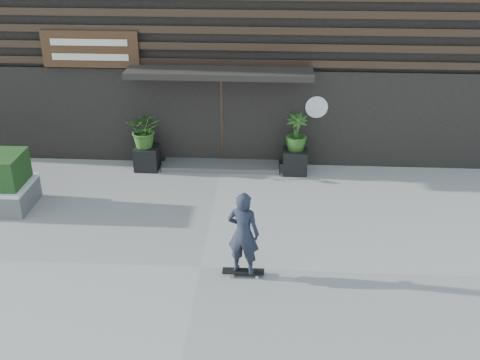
{
  "coord_description": "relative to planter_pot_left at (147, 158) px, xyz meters",
  "views": [
    {
      "loc": [
        1.31,
        -9.25,
        6.37
      ],
      "look_at": [
        0.67,
        1.59,
        1.1
      ],
      "focal_mm": 43.88,
      "sensor_mm": 36.0,
      "label": 1
    }
  ],
  "objects": [
    {
      "name": "ground",
      "position": [
        1.9,
        -4.4,
        -0.3
      ],
      "size": [
        80.0,
        80.0,
        0.0
      ],
      "primitive_type": "plane",
      "color": "gray",
      "rests_on": "ground"
    },
    {
      "name": "entrance_step",
      "position": [
        1.9,
        0.2,
        -0.24
      ],
      "size": [
        3.0,
        0.8,
        0.12
      ],
      "primitive_type": "cube",
      "color": "#4B4B48",
      "rests_on": "ground"
    },
    {
      "name": "planter_pot_left",
      "position": [
        0.0,
        0.0,
        0.0
      ],
      "size": [
        0.6,
        0.6,
        0.6
      ],
      "primitive_type": "cube",
      "color": "black",
      "rests_on": "ground"
    },
    {
      "name": "bamboo_left",
      "position": [
        0.0,
        0.0,
        0.78
      ],
      "size": [
        0.86,
        0.75,
        0.96
      ],
      "primitive_type": "imported",
      "color": "#2D591E",
      "rests_on": "planter_pot_left"
    },
    {
      "name": "planter_pot_right",
      "position": [
        3.8,
        0.0,
        0.0
      ],
      "size": [
        0.6,
        0.6,
        0.6
      ],
      "primitive_type": "cube",
      "color": "black",
      "rests_on": "ground"
    },
    {
      "name": "bamboo_right",
      "position": [
        3.8,
        0.0,
        0.78
      ],
      "size": [
        0.54,
        0.54,
        0.96
      ],
      "primitive_type": "imported",
      "color": "#2D591E",
      "rests_on": "planter_pot_right"
    },
    {
      "name": "skateboarder",
      "position": [
        2.73,
        -4.6,
        0.6
      ],
      "size": [
        0.78,
        0.52,
        1.72
      ],
      "color": "black",
      "rests_on": "ground"
    }
  ]
}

